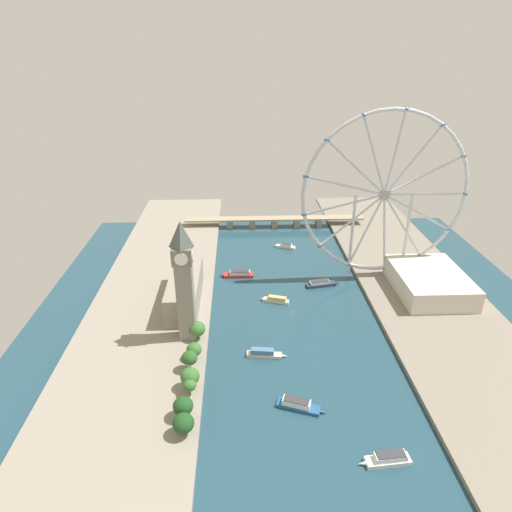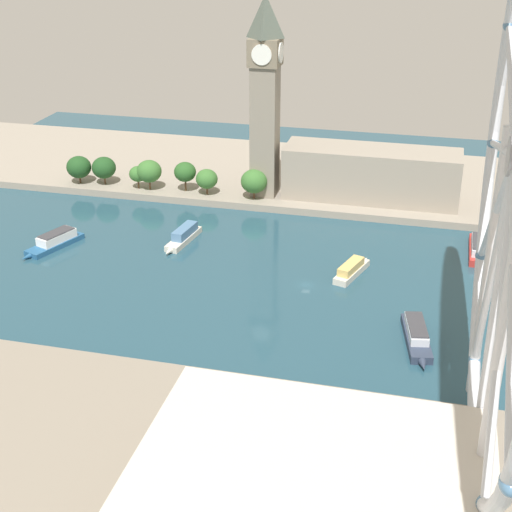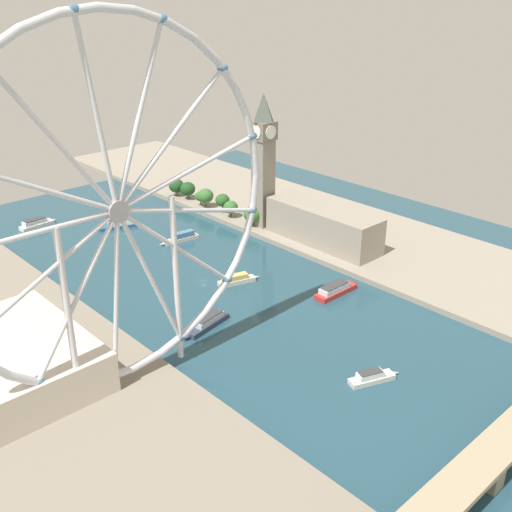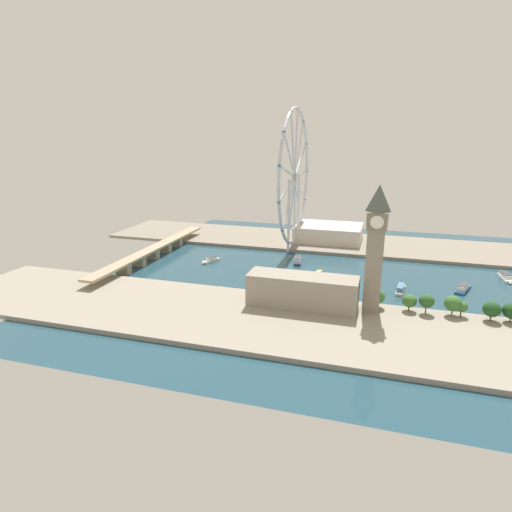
# 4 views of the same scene
# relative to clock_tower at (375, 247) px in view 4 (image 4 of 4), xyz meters

# --- Properties ---
(ground_plane) EXTENTS (380.29, 380.29, 0.00)m
(ground_plane) POSITION_rel_clock_tower_xyz_m (73.22, 31.70, -45.53)
(ground_plane) COLOR #234756
(riverbank_left) EXTENTS (90.00, 520.00, 3.00)m
(riverbank_left) POSITION_rel_clock_tower_xyz_m (-31.92, 31.70, -44.03)
(riverbank_left) COLOR gray
(riverbank_left) RESTS_ON ground_plane
(riverbank_right) EXTENTS (90.00, 520.00, 3.00)m
(riverbank_right) POSITION_rel_clock_tower_xyz_m (178.37, 31.70, -44.03)
(riverbank_right) COLOR gray
(riverbank_right) RESTS_ON ground_plane
(clock_tower) EXTENTS (13.17, 13.17, 81.71)m
(clock_tower) POSITION_rel_clock_tower_xyz_m (0.00, 0.00, 0.00)
(clock_tower) COLOR gray
(clock_tower) RESTS_ON riverbank_left
(parliament_block) EXTENTS (22.00, 72.52, 21.35)m
(parliament_block) POSITION_rel_clock_tower_xyz_m (-6.20, 44.26, -31.85)
(parliament_block) COLOR gray
(parliament_block) RESTS_ON riverbank_left
(tree_row_embankment) EXTENTS (12.47, 90.85, 13.01)m
(tree_row_embankment) POSITION_rel_clock_tower_xyz_m (5.61, -45.83, -34.93)
(tree_row_embankment) COLOR #513823
(tree_row_embankment) RESTS_ON riverbank_left
(ferris_wheel) EXTENTS (133.05, 3.20, 135.34)m
(ferris_wheel) POSITION_rel_clock_tower_xyz_m (149.28, 84.23, 26.25)
(ferris_wheel) COLOR silver
(ferris_wheel) RESTS_ON riverbank_right
(riverside_hall) EXTENTS (51.70, 68.81, 16.34)m
(riverside_hall) POSITION_rel_clock_tower_xyz_m (182.76, 52.82, -34.36)
(riverside_hall) COLOR beige
(riverside_hall) RESTS_ON riverbank_right
(river_bridge) EXTENTS (192.29, 12.75, 10.52)m
(river_bridge) POSITION_rel_clock_tower_xyz_m (73.22, 202.12, -37.98)
(river_bridge) COLOR tan
(river_bridge) RESTS_ON ground_plane
(tour_boat_0) EXTENTS (25.39, 8.07, 5.68)m
(tour_boat_0) POSITION_rel_clock_tower_xyz_m (103.06, -101.12, -43.14)
(tour_boat_0) COLOR white
(tour_boat_0) RESTS_ON ground_plane
(tour_boat_1) EXTENTS (27.48, 14.48, 5.50)m
(tour_boat_1) POSITION_rel_clock_tower_xyz_m (65.15, -64.60, -43.25)
(tour_boat_1) COLOR #235684
(tour_boat_1) RESTS_ON ground_plane
(tour_boat_2) EXTENTS (29.14, 10.59, 5.33)m
(tour_boat_2) POSITION_rel_clock_tower_xyz_m (101.15, 69.45, -43.33)
(tour_boat_2) COLOR #2D384C
(tour_boat_2) RESTS_ON ground_plane
(tour_boat_3) EXTENTS (26.11, 7.82, 5.49)m
(tour_boat_3) POSITION_rel_clock_tower_xyz_m (49.52, -19.66, -43.26)
(tour_boat_3) COLOR beige
(tour_boat_3) RESTS_ON ground_plane
(tour_boat_4) EXTENTS (21.89, 11.71, 4.81)m
(tour_boat_4) POSITION_rel_clock_tower_xyz_m (79.55, 145.96, -43.63)
(tour_boat_4) COLOR beige
(tour_boat_4) RESTS_ON ground_plane
(tour_boat_5) EXTENTS (23.33, 10.54, 4.99)m
(tour_boat_5) POSITION_rel_clock_tower_xyz_m (61.99, 45.63, -43.43)
(tour_boat_5) COLOR beige
(tour_boat_5) RESTS_ON ground_plane
(tour_boat_6) EXTENTS (29.24, 7.39, 5.81)m
(tour_boat_6) POSITION_rel_clock_tower_xyz_m (33.66, 88.51, -43.10)
(tour_boat_6) COLOR #B22D28
(tour_boat_6) RESTS_ON ground_plane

